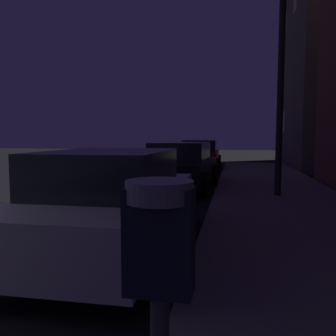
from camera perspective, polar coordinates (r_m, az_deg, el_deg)
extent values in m
cube|color=#232838|center=(1.00, -1.38, -11.76)|extent=(0.19, 0.11, 0.30)
cylinder|color=#999EA5|center=(0.97, -1.40, -3.80)|extent=(0.19, 0.19, 0.06)
cube|color=black|center=(1.00, -4.56, -9.36)|extent=(0.01, 0.08, 0.11)
cube|color=silver|center=(5.06, -8.61, -6.85)|extent=(1.74, 4.17, 0.64)
cube|color=#1E2328|center=(4.76, -9.58, -0.56)|extent=(1.52, 2.15, 0.56)
cylinder|color=black|center=(6.59, -12.07, -6.22)|extent=(0.23, 0.66, 0.66)
cylinder|color=black|center=(6.15, 3.06, -6.92)|extent=(0.23, 0.66, 0.66)
cylinder|color=black|center=(4.40, -25.23, -12.40)|extent=(0.23, 0.66, 0.66)
cylinder|color=black|center=(3.71, -2.15, -15.19)|extent=(0.23, 0.66, 0.66)
cube|color=black|center=(10.76, 1.92, -0.40)|extent=(2.00, 4.18, 0.64)
cube|color=#1E2328|center=(10.81, 2.02, 2.71)|extent=(1.69, 2.11, 0.56)
cylinder|color=black|center=(12.22, -1.13, -0.86)|extent=(0.25, 0.67, 0.66)
cylinder|color=black|center=(11.90, 7.49, -1.07)|extent=(0.25, 0.67, 0.66)
cylinder|color=black|center=(9.80, -4.87, -2.39)|extent=(0.25, 0.67, 0.66)
cylinder|color=black|center=(9.39, 5.88, -2.73)|extent=(0.25, 0.67, 0.66)
cube|color=maroon|center=(16.97, 5.21, 1.64)|extent=(1.85, 4.47, 0.64)
cube|color=#1E2328|center=(16.82, 5.20, 3.59)|extent=(1.58, 2.19, 0.56)
cylinder|color=black|center=(18.43, 2.79, 1.19)|extent=(0.24, 0.67, 0.66)
cylinder|color=black|center=(18.31, 8.26, 1.12)|extent=(0.24, 0.67, 0.66)
cylinder|color=black|center=(15.71, 1.65, 0.50)|extent=(0.24, 0.67, 0.66)
cylinder|color=black|center=(15.57, 8.06, 0.40)|extent=(0.24, 0.67, 0.66)
cylinder|color=black|center=(9.19, 17.90, 13.47)|extent=(0.16, 0.16, 5.66)
cube|color=#F2D17F|center=(21.94, 18.34, 7.16)|extent=(0.06, 0.90, 1.20)
cube|color=#F2D17F|center=(23.23, 18.65, 21.33)|extent=(0.06, 0.90, 1.20)
cube|color=#F2D17F|center=(23.29, 18.10, 12.13)|extent=(0.06, 0.90, 1.20)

